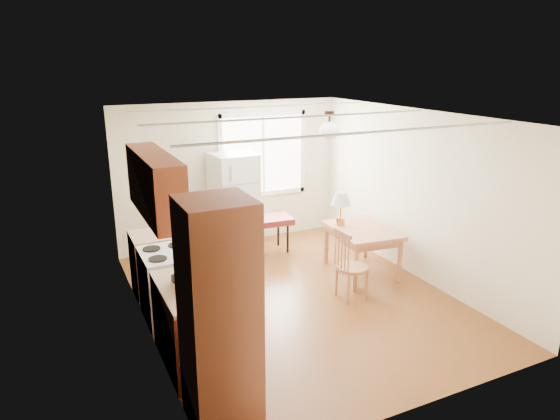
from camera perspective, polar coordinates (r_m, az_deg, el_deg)
room_shell at (r=6.54m, az=1.91°, el=-0.25°), size 4.60×5.60×2.62m
kitchen_run at (r=5.56m, az=-11.10°, el=-8.27°), size 0.65×3.40×2.20m
window_unit at (r=8.89m, az=-1.96°, el=6.33°), size 1.64×0.05×1.51m
pendant_light at (r=7.00m, az=5.63°, el=9.10°), size 0.26×0.26×0.40m
refrigerator at (r=8.48m, az=-5.30°, el=0.84°), size 0.74×0.75×1.69m
bench at (r=8.33m, az=-3.14°, el=-1.50°), size 1.38×0.61×0.62m
dining_table at (r=7.69m, az=9.38°, el=-2.79°), size 0.97×1.23×0.72m
chair at (r=6.82m, az=7.64°, el=-5.77°), size 0.43×0.43×0.99m
table_lamp at (r=7.65m, az=7.00°, el=0.99°), size 0.30×0.30×0.52m
coffee_maker at (r=5.36m, az=-10.90°, el=-6.95°), size 0.24×0.28×0.37m
kettle at (r=5.19m, az=-10.92°, el=-8.24°), size 0.12×0.12×0.24m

